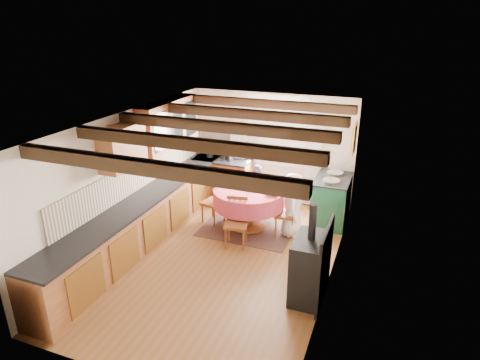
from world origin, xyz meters
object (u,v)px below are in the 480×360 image
at_px(chair_near, 236,223).
at_px(child_far, 257,188).
at_px(dining_table, 249,209).
at_px(aga_range, 331,199).
at_px(cast_iron_stove, 310,252).
at_px(child_right, 292,205).
at_px(chair_left, 213,201).
at_px(chair_right, 284,212).
at_px(cup, 242,179).

distance_m(chair_near, child_far, 1.50).
bearing_deg(dining_table, aga_range, 31.30).
height_order(chair_near, cast_iron_stove, cast_iron_stove).
relative_size(dining_table, child_right, 1.10).
distance_m(dining_table, chair_left, 0.75).
relative_size(dining_table, chair_right, 1.47).
relative_size(chair_right, cast_iron_stove, 0.61).
relative_size(chair_right, cup, 8.99).
bearing_deg(dining_table, cast_iron_stove, -48.06).
bearing_deg(chair_right, cup, 54.80).
bearing_deg(child_far, cast_iron_stove, 135.26).
distance_m(cast_iron_stove, cup, 2.78).
distance_m(dining_table, chair_right, 0.71).
height_order(chair_right, aga_range, aga_range).
distance_m(dining_table, cast_iron_stove, 2.35).
xyz_separation_m(aga_range, child_far, (-1.52, -0.11, 0.06)).
height_order(aga_range, cup, aga_range).
bearing_deg(chair_near, child_right, 32.15).
height_order(aga_range, child_right, child_right).
height_order(dining_table, chair_near, chair_near).
bearing_deg(dining_table, cup, 127.58).
xyz_separation_m(dining_table, chair_right, (0.71, 0.01, 0.05)).
xyz_separation_m(chair_near, aga_range, (1.42, 1.61, 0.02)).
height_order(cast_iron_stove, child_right, cast_iron_stove).
relative_size(chair_right, aga_range, 0.89).
height_order(chair_left, cast_iron_stove, cast_iron_stove).
relative_size(child_right, cup, 11.99).
height_order(dining_table, chair_right, chair_right).
relative_size(chair_left, cup, 9.04).
distance_m(chair_left, cup, 0.72).
bearing_deg(chair_left, chair_near, 61.21).
xyz_separation_m(dining_table, cup, (-0.28, 0.37, 0.46)).
height_order(chair_right, cup, chair_right).
bearing_deg(chair_left, aga_range, 126.37).
bearing_deg(cast_iron_stove, dining_table, 131.94).
bearing_deg(chair_right, child_far, 31.06).
bearing_deg(child_far, dining_table, 108.13).
xyz_separation_m(chair_left, cup, (0.47, 0.37, 0.40)).
xyz_separation_m(dining_table, child_far, (-0.08, 0.76, 0.12)).
bearing_deg(cast_iron_stove, chair_right, 115.87).
relative_size(chair_near, child_right, 0.75).
height_order(cast_iron_stove, cup, cast_iron_stove).
relative_size(aga_range, child_far, 0.97).
xyz_separation_m(cast_iron_stove, child_far, (-1.63, 2.49, -0.22)).
bearing_deg(child_far, chair_left, 60.88).
bearing_deg(cast_iron_stove, chair_near, 146.98).
height_order(chair_left, cup, chair_left).
distance_m(aga_range, child_far, 1.53).
bearing_deg(cup, child_right, -15.77).
bearing_deg(child_right, chair_near, 120.48).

